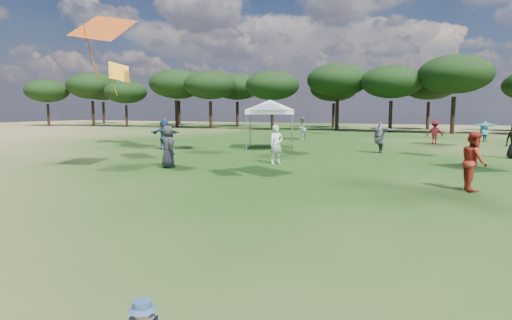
{
  "coord_description": "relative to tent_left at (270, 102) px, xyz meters",
  "views": [
    {
      "loc": [
        2.07,
        -1.49,
        2.34
      ],
      "look_at": [
        0.11,
        3.1,
        1.75
      ],
      "focal_mm": 30.0,
      "sensor_mm": 36.0,
      "label": 1
    }
  ],
  "objects": [
    {
      "name": "festival_crowd",
      "position": [
        7.71,
        0.33,
        -1.93
      ],
      "size": [
        29.81,
        22.67,
        1.89
      ],
      "color": "#2B6281",
      "rests_on": "ground"
    },
    {
      "name": "tent_left",
      "position": [
        0.0,
        0.0,
        0.0
      ],
      "size": [
        5.37,
        5.37,
        3.2
      ],
      "rotation": [
        0.0,
        0.0,
        0.33
      ],
      "color": "gray",
      "rests_on": "ground"
    },
    {
      "name": "tree_line",
      "position": [
        9.63,
        24.96,
        2.65
      ],
      "size": [
        108.78,
        17.63,
        7.77
      ],
      "color": "black",
      "rests_on": "ground"
    }
  ]
}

